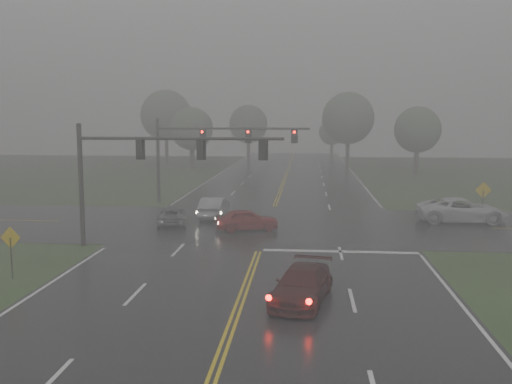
# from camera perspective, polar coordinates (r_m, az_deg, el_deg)

# --- Properties ---
(ground) EXTENTS (180.00, 180.00, 0.00)m
(ground) POSITION_cam_1_polar(r_m,az_deg,el_deg) (18.33, -3.62, -16.28)
(ground) COLOR #27411C
(ground) RESTS_ON ground
(main_road) EXTENTS (18.00, 160.00, 0.02)m
(main_road) POSITION_cam_1_polar(r_m,az_deg,el_deg) (37.40, 1.01, -3.87)
(main_road) COLOR black
(main_road) RESTS_ON ground
(cross_street) EXTENTS (120.00, 14.00, 0.02)m
(cross_street) POSITION_cam_1_polar(r_m,az_deg,el_deg) (39.36, 1.22, -3.30)
(cross_street) COLOR black
(cross_street) RESTS_ON ground
(stop_bar) EXTENTS (8.50, 0.50, 0.01)m
(stop_bar) POSITION_cam_1_polar(r_m,az_deg,el_deg) (31.90, 8.42, -5.96)
(stop_bar) COLOR silver
(stop_bar) RESTS_ON ground
(sedan_maroon) EXTENTS (2.89, 5.08, 1.39)m
(sedan_maroon) POSITION_cam_1_polar(r_m,az_deg,el_deg) (23.42, 4.61, -10.90)
(sedan_maroon) COLOR #370A0A
(sedan_maroon) RESTS_ON ground
(sedan_red) EXTENTS (4.44, 2.70, 1.41)m
(sedan_red) POSITION_cam_1_polar(r_m,az_deg,el_deg) (37.45, -0.93, -3.86)
(sedan_red) COLOR maroon
(sedan_red) RESTS_ON ground
(sedan_silver) EXTENTS (1.67, 4.69, 1.54)m
(sedan_silver) POSITION_cam_1_polar(r_m,az_deg,el_deg) (42.12, -4.20, -2.60)
(sedan_silver) COLOR #95989C
(sedan_silver) RESTS_ON ground
(car_grey) EXTENTS (2.83, 4.55, 1.17)m
(car_grey) POSITION_cam_1_polar(r_m,az_deg,el_deg) (39.95, -8.42, -3.22)
(car_grey) COLOR #52565A
(car_grey) RESTS_ON ground
(pickup_white) EXTENTS (6.21, 2.86, 1.72)m
(pickup_white) POSITION_cam_1_polar(r_m,az_deg,el_deg) (42.75, 19.85, -2.88)
(pickup_white) COLOR silver
(pickup_white) RESTS_ON ground
(signal_gantry_near) EXTENTS (11.70, 0.31, 7.03)m
(signal_gantry_near) POSITION_cam_1_polar(r_m,az_deg,el_deg) (32.66, -11.41, 3.01)
(signal_gantry_near) COLOR black
(signal_gantry_near) RESTS_ON ground
(signal_gantry_far) EXTENTS (13.19, 0.37, 7.27)m
(signal_gantry_far) POSITION_cam_1_polar(r_m,az_deg,el_deg) (49.07, -5.16, 4.84)
(signal_gantry_far) COLOR black
(signal_gantry_far) RESTS_ON ground
(sign_diamond_west) EXTENTS (1.02, 0.15, 2.45)m
(sign_diamond_west) POSITION_cam_1_polar(r_m,az_deg,el_deg) (28.36, -23.32, -4.78)
(sign_diamond_west) COLOR black
(sign_diamond_west) RESTS_ON ground
(sign_diamond_east) EXTENTS (1.17, 0.17, 2.83)m
(sign_diamond_east) POSITION_cam_1_polar(r_m,az_deg,el_deg) (43.42, 21.77, -0.27)
(sign_diamond_east) COLOR black
(sign_diamond_east) RESTS_ON ground
(tree_nw_a) EXTENTS (5.94, 5.94, 8.72)m
(tree_nw_a) POSITION_cam_1_polar(r_m,az_deg,el_deg) (79.75, -6.44, 6.29)
(tree_nw_a) COLOR #362C23
(tree_nw_a) RESTS_ON ground
(tree_ne_a) EXTENTS (7.44, 7.44, 10.93)m
(tree_ne_a) POSITION_cam_1_polar(r_m,az_deg,el_deg) (83.22, 9.20, 7.30)
(tree_ne_a) COLOR #362C23
(tree_ne_a) RESTS_ON ground
(tree_n_mid) EXTENTS (6.39, 6.39, 9.39)m
(tree_n_mid) POSITION_cam_1_polar(r_m,az_deg,el_deg) (95.31, -0.77, 6.80)
(tree_n_mid) COLOR #362C23
(tree_n_mid) RESTS_ON ground
(tree_e_near) EXTENTS (5.94, 5.94, 8.73)m
(tree_e_near) POSITION_cam_1_polar(r_m,az_deg,el_deg) (76.39, 15.84, 6.00)
(tree_e_near) COLOR #362C23
(tree_e_near) RESTS_ON ground
(tree_nw_b) EXTENTS (7.89, 7.89, 11.58)m
(tree_nw_b) POSITION_cam_1_polar(r_m,az_deg,el_deg) (90.39, -8.99, 7.59)
(tree_nw_b) COLOR #362C23
(tree_nw_b) RESTS_ON ground
(tree_n_far) EXTENTS (4.76, 4.76, 6.99)m
(tree_n_far) POSITION_cam_1_polar(r_m,az_deg,el_deg) (106.13, 7.60, 5.95)
(tree_n_far) COLOR #362C23
(tree_n_far) RESTS_ON ground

